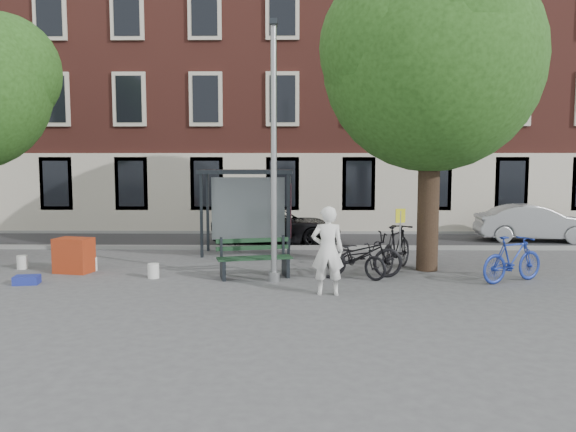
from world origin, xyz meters
The scene contains 22 objects.
ground centered at (0.00, 0.00, 0.00)m, with size 90.00×90.00×0.00m, color #4C4C4F.
road centered at (0.00, 7.00, 0.01)m, with size 40.00×4.00×0.01m, color #28282B.
curb_near centered at (0.00, 5.00, 0.06)m, with size 40.00×0.25×0.12m, color gray.
curb_far centered at (0.00, 9.00, 0.06)m, with size 40.00×0.25×0.12m, color gray.
building_row centered at (0.00, 13.00, 7.00)m, with size 30.00×8.00×14.00m, color brown.
lamppost centered at (0.00, 0.00, 2.78)m, with size 0.28×0.35×6.11m.
tree_right centered at (4.01, 1.38, 5.62)m, with size 5.76×5.60×8.20m.
bus_shelter centered at (-0.61, 4.11, 1.92)m, with size 2.85×1.45×2.62m.
painter centered at (1.20, -1.31, 0.96)m, with size 0.70×0.46×1.92m, color white.
bench centered at (-0.52, 0.52, 0.44)m, with size 1.93×1.02×0.95m.
bike_a centered at (2.09, 0.48, 0.57)m, with size 0.76×2.17×1.14m, color black.
bike_b centered at (5.68, 0.02, 0.56)m, with size 0.53×1.87×1.12m, color navy.
bike_c centered at (2.00, 0.52, 0.47)m, with size 0.62×1.78×0.93m, color black.
bike_d centered at (3.17, 1.42, 0.61)m, with size 0.58×2.04×1.23m, color black.
car_dark centered at (-0.14, 6.24, 0.62)m, with size 2.06×4.47×1.24m, color black.
car_silver centered at (9.12, 6.98, 0.66)m, with size 1.40×4.01×1.32m, color #A0A3A8.
red_stand centered at (-5.23, 1.05, 0.45)m, with size 0.90×0.60×0.90m, color #A33215.
blue_crate centered at (-5.81, -0.35, 0.10)m, with size 0.55×0.40×0.20m, color navy.
bucket_a centered at (-3.00, 0.37, 0.18)m, with size 0.28×0.28×0.36m, color white.
bucket_b centered at (-4.86, 1.27, 0.18)m, with size 0.28×0.28×0.36m, color white.
bucket_c centered at (-6.82, 1.51, 0.18)m, with size 0.28×0.28×0.36m, color silver.
notice_sign centered at (3.26, 1.44, 1.14)m, with size 0.27×0.12×1.64m.
Camera 1 is at (0.51, -13.23, 2.87)m, focal length 35.00 mm.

